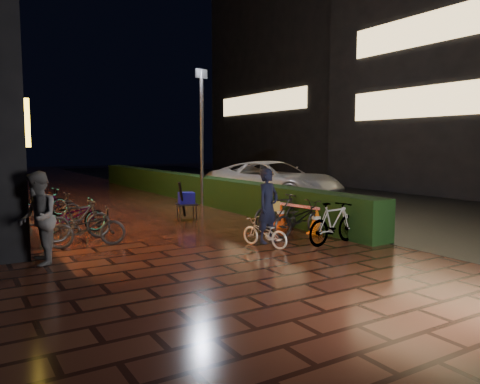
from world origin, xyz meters
TOP-DOWN VIEW (x-y plane):
  - ground at (0.00, 0.00)m, footprint 80.00×80.00m
  - asphalt_road at (9.00, 5.00)m, footprint 11.00×60.00m
  - hedge at (3.30, 8.00)m, footprint 0.70×20.00m
  - bystander_person at (-3.40, 0.16)m, footprint 0.71×0.88m
  - van at (5.99, 5.89)m, footprint 4.22×6.08m
  - far_buildings at (17.23, 9.61)m, footprint 9.08×31.00m
  - lamp_post_hedge at (2.95, 6.06)m, footprint 0.46×0.14m
  - lamp_post_sf at (-2.80, 8.49)m, footprint 0.53×0.16m
  - cyclist at (0.99, -0.82)m, footprint 0.75×1.25m
  - traffic_barrier at (2.83, 0.40)m, footprint 0.63×1.64m
  - cart_assembly at (1.12, 3.51)m, footprint 0.74×0.62m
  - parked_bikes_storefront at (-2.32, 3.48)m, footprint 1.92×5.76m
  - parked_bikes_hedge at (2.43, -0.27)m, footprint 1.76×2.68m

SIDE VIEW (x-z plane):
  - ground at x=0.00m, z-range 0.00..0.00m
  - asphalt_road at x=9.00m, z-range 0.00..0.01m
  - traffic_barrier at x=2.83m, z-range 0.00..0.66m
  - parked_bikes_storefront at x=-2.32m, z-range -0.04..0.90m
  - parked_bikes_hedge at x=2.43m, z-range -0.02..0.93m
  - hedge at x=3.30m, z-range 0.00..1.00m
  - cart_assembly at x=1.12m, z-range 0.01..1.16m
  - cyclist at x=0.99m, z-range -0.22..1.48m
  - van at x=5.99m, z-range 0.01..1.55m
  - bystander_person at x=-3.40m, z-range 0.00..1.72m
  - lamp_post_hedge at x=2.95m, z-range 0.24..5.08m
  - lamp_post_sf at x=-2.80m, z-range 0.28..5.85m
  - far_buildings at x=17.23m, z-range -0.53..13.47m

